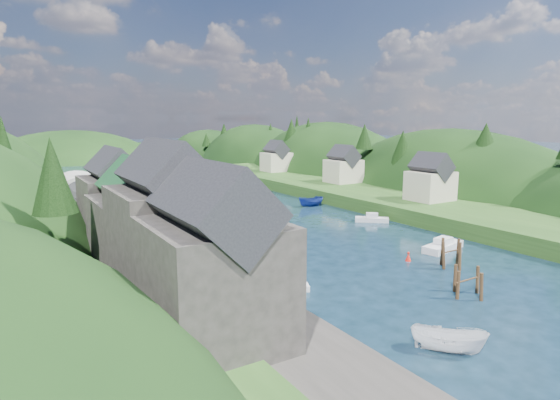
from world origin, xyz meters
TOP-DOWN VIEW (x-y plane):
  - ground at (0.00, 50.00)m, footprint 600.00×600.00m
  - hillside_right at (45.00, 75.00)m, footprint 36.00×245.56m
  - far_hills at (1.22, 174.01)m, footprint 103.00×68.00m
  - hill_trees at (1.98, 65.86)m, footprint 90.22×148.66m
  - quay_left at (-24.00, 20.00)m, footprint 12.00×110.00m
  - terrace_left_grass at (-31.00, 20.00)m, footprint 12.00×110.00m
  - quayside_buildings at (-26.00, 6.39)m, footprint 8.00×35.84m
  - boat_sheds at (-26.00, 39.00)m, footprint 7.00×21.00m
  - terrace_right at (25.00, 40.00)m, footprint 16.00×120.00m
  - right_bank_cottages at (28.00, 48.33)m, footprint 9.00×59.24m
  - piling_cluster_near at (-0.63, -6.36)m, footprint 3.42×3.17m
  - piling_cluster_far at (5.16, 0.15)m, footprint 2.87×2.71m
  - channel_buoy_near at (2.96, 4.31)m, footprint 0.70×0.70m
  - channel_buoy_far at (-3.34, 19.78)m, footprint 0.70×0.70m
  - moored_boats at (0.80, 20.74)m, footprint 35.14×94.16m

SIDE VIEW (x-z plane):
  - far_hills at x=1.22m, z-range -32.80..11.20m
  - hillside_right at x=45.00m, z-range -31.41..16.59m
  - ground at x=0.00m, z-range 0.00..0.00m
  - channel_buoy_near at x=2.96m, z-range -0.07..1.03m
  - channel_buoy_far at x=-3.34m, z-range -0.07..1.03m
  - moored_boats at x=0.80m, z-range -0.42..1.64m
  - quay_left at x=-24.00m, z-range 0.00..2.00m
  - piling_cluster_near at x=-0.63m, z-range -0.57..2.69m
  - terrace_right at x=25.00m, z-range 0.00..2.40m
  - terrace_left_grass at x=-31.00m, z-range 0.00..2.50m
  - piling_cluster_far at x=5.16m, z-range -0.57..3.14m
  - boat_sheds at x=-26.00m, z-range 1.52..9.02m
  - right_bank_cottages at x=28.00m, z-range 1.64..10.05m
  - quayside_buildings at x=-26.00m, z-range 0.64..13.54m
  - hill_trees at x=1.98m, z-range 4.96..17.30m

